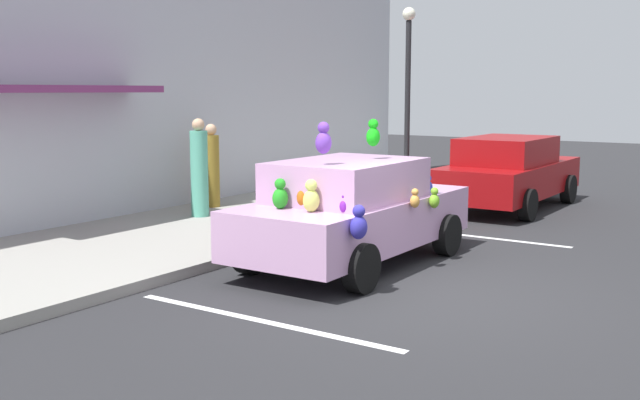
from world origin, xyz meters
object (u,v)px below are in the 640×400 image
Objects in this scene: plush_covered_car at (352,211)px; teddy_bear_on_sidewalk at (267,215)px; street_lamp_post at (408,84)px; pedestrian_near_shopfront at (199,171)px; pedestrian_walking_past at (212,168)px; parked_sedan_behind at (509,172)px.

plush_covered_car is 2.44m from teddy_bear_on_sidewalk.
street_lamp_post is (5.48, 1.94, 1.86)m from plush_covered_car.
pedestrian_near_shopfront is at bearing 78.81° from teddy_bear_on_sidewalk.
teddy_bear_on_sidewalk is 2.92m from pedestrian_walking_past.
street_lamp_post is at bearing -3.74° from teddy_bear_on_sidewalk.
plush_covered_car is 6.10m from street_lamp_post.
plush_covered_car is 6.38m from parked_sedan_behind.
pedestrian_near_shopfront is 1.18m from pedestrian_walking_past.
street_lamp_post is 2.43× the size of pedestrian_walking_past.
parked_sedan_behind is at bearing -0.55° from plush_covered_car.
pedestrian_near_shopfront reaches higher than teddy_bear_on_sidewalk.
street_lamp_post reaches higher than pedestrian_near_shopfront.
parked_sedan_behind is at bearing -22.71° from teddy_bear_on_sidewalk.
pedestrian_near_shopfront is at bearing -149.31° from pedestrian_walking_past.
pedestrian_near_shopfront reaches higher than pedestrian_walking_past.
teddy_bear_on_sidewalk is 0.30× the size of pedestrian_near_shopfront.
teddy_bear_on_sidewalk is 0.33× the size of pedestrian_walking_past.
pedestrian_walking_past reaches higher than teddy_bear_on_sidewalk.
street_lamp_post reaches higher than parked_sedan_behind.
parked_sedan_behind is (6.38, -0.06, -0.01)m from plush_covered_car.
street_lamp_post is 5.04m from pedestrian_near_shopfront.
pedestrian_walking_past is at bearing 130.53° from parked_sedan_behind.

